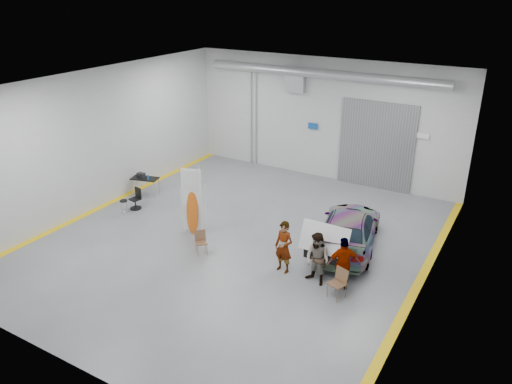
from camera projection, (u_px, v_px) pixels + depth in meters
The scene contains 13 objects.
ground at pixel (237, 240), 19.41m from camera, with size 16.00×16.00×0.00m, color slate.
room_shell at pixel (271, 126), 19.47m from camera, with size 14.02×16.18×6.01m.
sedan_car at pixel (349, 229), 18.67m from camera, with size 2.04×5.00×1.45m, color silver.
person_a at pixel (284, 247), 16.96m from camera, with size 0.68×0.45×1.87m, color #927450.
person_b at pixel (317, 259), 16.27m from camera, with size 0.89×0.69×1.83m, color slate.
person_c at pixel (343, 264), 15.96m from camera, with size 1.08×0.44×1.86m, color #984932.
surfboard_display at pixel (190, 206), 19.50m from camera, with size 0.78×0.42×2.88m.
folding_chair_near at pixel (202, 247), 18.36m from camera, with size 0.56×0.65×0.86m.
folding_chair_far at pixel (337, 289), 15.75m from camera, with size 0.59×0.62×0.99m.
shop_stool at pixel (124, 207), 21.37m from camera, with size 0.34×0.34×0.67m.
work_table at pixel (144, 178), 23.35m from camera, with size 1.38×0.94×1.03m.
office_chair at pixel (136, 200), 21.93m from camera, with size 0.50×0.51×0.94m.
trunk_lid at pixel (326, 235), 16.59m from camera, with size 1.69×1.03×0.04m, color silver.
Camera 1 is at (9.31, -14.42, 9.27)m, focal length 35.00 mm.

